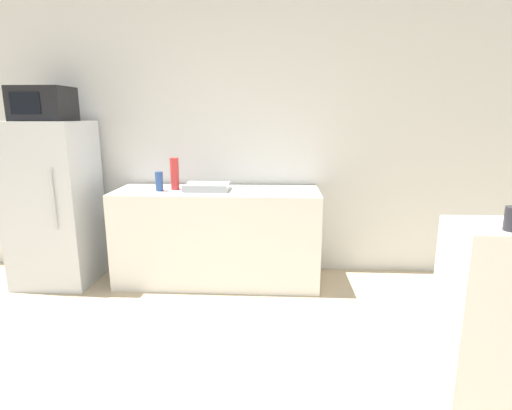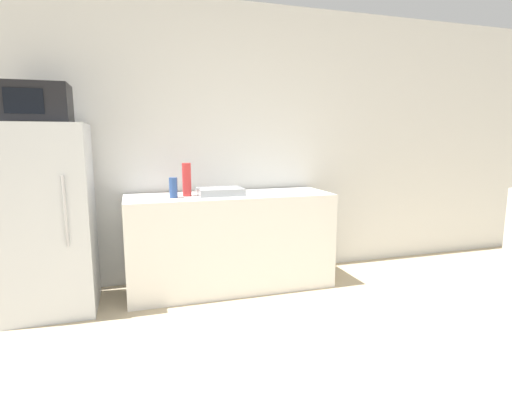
% 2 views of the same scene
% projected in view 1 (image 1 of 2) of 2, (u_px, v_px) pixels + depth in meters
% --- Properties ---
extents(wall_back, '(8.00, 0.06, 2.60)m').
position_uv_depth(wall_back, '(218.00, 138.00, 3.82)').
color(wall_back, silver).
rests_on(wall_back, ground_plane).
extents(refrigerator, '(0.66, 0.63, 1.46)m').
position_uv_depth(refrigerator, '(55.00, 204.00, 3.60)').
color(refrigerator, silver).
rests_on(refrigerator, ground_plane).
extents(microwave, '(0.46, 0.36, 0.29)m').
position_uv_depth(microwave, '(43.00, 104.00, 3.41)').
color(microwave, black).
rests_on(microwave, refrigerator).
extents(counter, '(1.82, 0.63, 0.86)m').
position_uv_depth(counter, '(218.00, 236.00, 3.67)').
color(counter, silver).
rests_on(counter, ground_plane).
extents(sink_basin, '(0.39, 0.28, 0.06)m').
position_uv_depth(sink_basin, '(207.00, 187.00, 3.56)').
color(sink_basin, '#9EA3A8').
rests_on(sink_basin, counter).
extents(bottle_tall, '(0.08, 0.08, 0.29)m').
position_uv_depth(bottle_tall, '(175.00, 174.00, 3.56)').
color(bottle_tall, red).
rests_on(bottle_tall, counter).
extents(bottle_short, '(0.07, 0.07, 0.17)m').
position_uv_depth(bottle_short, '(159.00, 181.00, 3.51)').
color(bottle_short, '#2D4C8C').
rests_on(bottle_short, counter).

